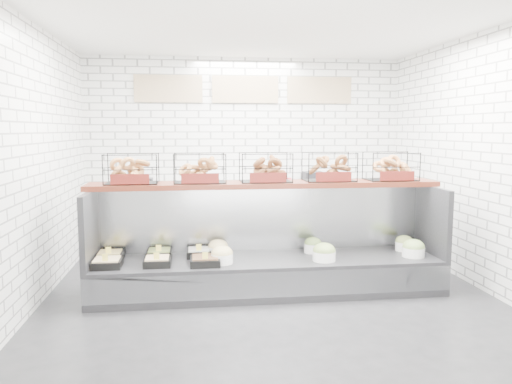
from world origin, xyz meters
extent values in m
plane|color=black|center=(0.00, 0.00, 0.00)|extent=(5.50, 5.50, 0.00)
cube|color=white|center=(0.00, 2.75, 1.50)|extent=(5.00, 0.02, 3.00)
cube|color=white|center=(-2.50, 0.00, 1.50)|extent=(0.02, 5.50, 3.00)
cube|color=white|center=(2.50, 0.00, 1.50)|extent=(0.02, 5.50, 3.00)
cube|color=white|center=(0.00, 0.00, 3.00)|extent=(5.00, 5.50, 0.02)
cube|color=#CCB38D|center=(-1.20, 2.72, 2.50)|extent=(1.05, 0.03, 0.42)
cube|color=#CCB38D|center=(0.00, 2.72, 2.50)|extent=(1.05, 0.03, 0.42)
cube|color=#CCB38D|center=(1.20, 2.72, 2.50)|extent=(1.05, 0.03, 0.42)
cube|color=black|center=(0.00, 0.30, 0.20)|extent=(4.00, 0.90, 0.40)
cube|color=#93969B|center=(0.00, -0.14, 0.22)|extent=(4.00, 0.03, 0.28)
cube|color=#93969B|center=(0.00, 0.71, 0.80)|extent=(4.00, 0.08, 0.80)
cube|color=black|center=(-1.97, 0.30, 0.80)|extent=(0.06, 0.90, 0.80)
cube|color=black|center=(1.97, 0.30, 0.80)|extent=(0.06, 0.90, 0.80)
cube|color=black|center=(-1.78, 0.14, 0.44)|extent=(0.31, 0.31, 0.08)
cube|color=#CFB47F|center=(-1.78, 0.14, 0.48)|extent=(0.27, 0.27, 0.04)
cube|color=#FBE657|center=(-1.78, 0.03, 0.53)|extent=(0.06, 0.01, 0.08)
cube|color=black|center=(-1.80, 0.46, 0.44)|extent=(0.29, 0.29, 0.08)
cube|color=#D6BF6D|center=(-1.80, 0.46, 0.48)|extent=(0.24, 0.24, 0.04)
cube|color=#FBE657|center=(-1.80, 0.35, 0.53)|extent=(0.06, 0.01, 0.08)
cube|color=black|center=(-1.25, 0.13, 0.44)|extent=(0.29, 0.29, 0.08)
cube|color=tan|center=(-1.25, 0.13, 0.48)|extent=(0.25, 0.25, 0.04)
cube|color=#FBE657|center=(-1.25, 0.03, 0.53)|extent=(0.06, 0.01, 0.08)
cube|color=black|center=(-1.25, 0.49, 0.44)|extent=(0.29, 0.29, 0.08)
cube|color=olive|center=(-1.25, 0.49, 0.48)|extent=(0.24, 0.24, 0.04)
cube|color=#FBE657|center=(-1.25, 0.39, 0.53)|extent=(0.06, 0.01, 0.08)
cube|color=black|center=(-0.73, 0.09, 0.44)|extent=(0.32, 0.32, 0.08)
cube|color=brown|center=(-0.73, 0.09, 0.48)|extent=(0.27, 0.27, 0.04)
cube|color=#FBE657|center=(-0.73, -0.02, 0.53)|extent=(0.06, 0.01, 0.08)
cube|color=black|center=(-0.79, 0.46, 0.44)|extent=(0.28, 0.28, 0.08)
cube|color=silver|center=(-0.79, 0.46, 0.48)|extent=(0.24, 0.24, 0.04)
cube|color=#FBE657|center=(-0.79, 0.37, 0.53)|extent=(0.06, 0.01, 0.08)
cylinder|color=white|center=(-0.54, 0.13, 0.46)|extent=(0.24, 0.24, 0.11)
ellipsoid|color=tan|center=(-0.54, 0.13, 0.52)|extent=(0.24, 0.24, 0.17)
cylinder|color=white|center=(-0.57, 0.47, 0.46)|extent=(0.24, 0.24, 0.11)
ellipsoid|color=#D9C485|center=(-0.57, 0.47, 0.52)|extent=(0.23, 0.23, 0.16)
cylinder|color=white|center=(0.61, 0.10, 0.46)|extent=(0.26, 0.26, 0.11)
ellipsoid|color=olive|center=(0.61, 0.10, 0.52)|extent=(0.26, 0.26, 0.18)
cylinder|color=white|center=(0.57, 0.48, 0.46)|extent=(0.21, 0.21, 0.11)
ellipsoid|color=olive|center=(0.57, 0.48, 0.52)|extent=(0.21, 0.21, 0.15)
cylinder|color=white|center=(1.69, 0.15, 0.46)|extent=(0.26, 0.26, 0.11)
ellipsoid|color=#79974C|center=(1.69, 0.15, 0.52)|extent=(0.25, 0.25, 0.18)
cylinder|color=white|center=(1.70, 0.44, 0.46)|extent=(0.21, 0.21, 0.11)
ellipsoid|color=olive|center=(1.70, 0.44, 0.52)|extent=(0.21, 0.21, 0.15)
cube|color=#41160E|center=(0.00, 0.52, 1.23)|extent=(4.10, 0.50, 0.06)
cube|color=black|center=(-1.53, 0.52, 1.43)|extent=(0.60, 0.38, 0.34)
cube|color=#54140F|center=(-1.53, 0.32, 1.33)|extent=(0.42, 0.02, 0.11)
cube|color=black|center=(-0.77, 0.52, 1.43)|extent=(0.60, 0.38, 0.34)
cube|color=#54140F|center=(-0.77, 0.32, 1.33)|extent=(0.42, 0.02, 0.11)
cube|color=black|center=(0.00, 0.52, 1.43)|extent=(0.60, 0.38, 0.34)
cube|color=#54140F|center=(0.00, 0.32, 1.33)|extent=(0.42, 0.02, 0.11)
cube|color=black|center=(0.77, 0.52, 1.43)|extent=(0.60, 0.38, 0.34)
cube|color=#54140F|center=(0.77, 0.32, 1.33)|extent=(0.42, 0.02, 0.11)
cube|color=black|center=(1.53, 0.52, 1.43)|extent=(0.60, 0.38, 0.34)
cube|color=#54140F|center=(1.53, 0.32, 1.33)|extent=(0.42, 0.02, 0.11)
cube|color=#93969B|center=(0.00, 2.43, 0.45)|extent=(4.00, 0.60, 0.90)
cube|color=black|center=(-1.65, 2.37, 1.02)|extent=(0.40, 0.30, 0.24)
cube|color=silver|center=(-0.60, 2.48, 0.99)|extent=(0.35, 0.28, 0.18)
cylinder|color=#C3303D|center=(0.65, 2.39, 1.01)|extent=(0.09, 0.09, 0.22)
cube|color=black|center=(1.06, 2.49, 1.05)|extent=(0.30, 0.30, 0.30)
camera|label=1|loc=(-0.85, -5.25, 1.87)|focal=35.00mm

